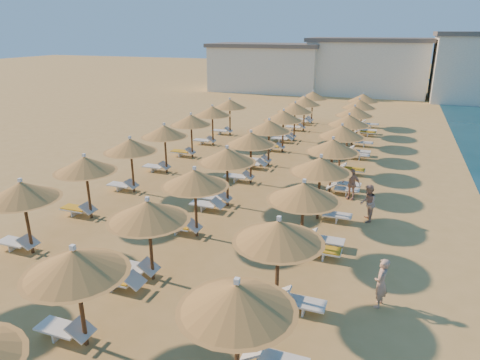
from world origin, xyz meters
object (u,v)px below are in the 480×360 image
at_px(beachgoer_b, 368,203).
at_px(beachgoer_a, 381,283).
at_px(parasol_row_east, 327,156).
at_px(beachgoer_c, 351,184).
at_px(parasol_row_west, 240,147).

bearing_deg(beachgoer_b, beachgoer_a, 3.80).
bearing_deg(parasol_row_east, beachgoer_c, 47.87).
distance_m(parasol_row_east, beachgoer_c, 2.44).
xyz_separation_m(beachgoer_a, beachgoer_b, (-0.89, 6.45, 0.04)).
height_order(parasol_row_west, beachgoer_a, parasol_row_west).
relative_size(beachgoer_a, beachgoer_b, 0.95).
bearing_deg(parasol_row_west, beachgoer_b, -10.86).
xyz_separation_m(parasol_row_east, beachgoer_b, (2.15, -1.27, -1.69)).
bearing_deg(beachgoer_c, beachgoer_b, -51.74).
distance_m(parasol_row_west, beachgoer_a, 10.91).
distance_m(beachgoer_a, beachgoer_c, 9.19).
distance_m(parasol_row_east, parasol_row_west, 4.47).
xyz_separation_m(parasol_row_west, beachgoer_c, (5.62, 1.27, -1.74)).
xyz_separation_m(parasol_row_east, beachgoer_c, (1.15, 1.27, -1.74)).
bearing_deg(beachgoer_c, parasol_row_west, -150.52).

